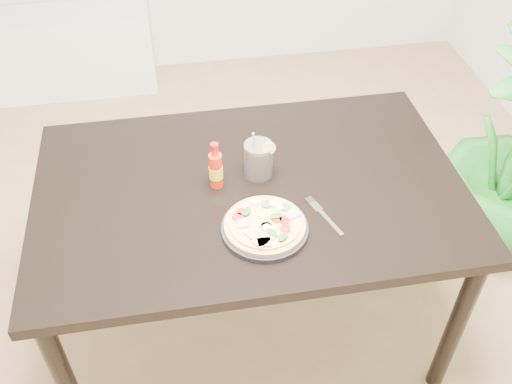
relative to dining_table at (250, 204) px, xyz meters
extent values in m
plane|color=#9E7A51|center=(-0.21, -0.12, -0.67)|extent=(4.50, 4.50, 0.00)
cube|color=black|center=(0.00, 0.00, 0.06)|extent=(1.40, 0.90, 0.04)
cylinder|color=black|center=(0.64, -0.39, -0.31)|extent=(0.06, 0.06, 0.71)
cylinder|color=black|center=(-0.64, 0.39, -0.31)|extent=(0.06, 0.06, 0.71)
cylinder|color=black|center=(0.64, 0.39, -0.31)|extent=(0.06, 0.06, 0.71)
cylinder|color=black|center=(0.01, -0.21, 0.09)|extent=(0.26, 0.26, 0.02)
cylinder|color=tan|center=(0.01, -0.21, 0.11)|extent=(0.24, 0.24, 0.01)
cylinder|color=#F4D76A|center=(0.01, -0.21, 0.12)|extent=(0.21, 0.21, 0.01)
cube|color=pink|center=(-0.02, -0.29, 0.12)|extent=(0.05, 0.05, 0.01)
cube|color=pink|center=(0.01, -0.27, 0.12)|extent=(0.05, 0.05, 0.01)
cube|color=pink|center=(-0.04, -0.25, 0.12)|extent=(0.05, 0.05, 0.01)
cube|color=pink|center=(-0.05, -0.21, 0.12)|extent=(0.04, 0.03, 0.01)
cube|color=pink|center=(-0.01, -0.29, 0.12)|extent=(0.04, 0.04, 0.01)
cube|color=pink|center=(0.10, -0.19, 0.12)|extent=(0.05, 0.05, 0.01)
cylinder|color=red|center=(0.07, -0.25, 0.12)|extent=(0.03, 0.03, 0.01)
cylinder|color=red|center=(0.07, -0.21, 0.12)|extent=(0.03, 0.03, 0.01)
cylinder|color=red|center=(0.05, -0.20, 0.12)|extent=(0.03, 0.03, 0.01)
cylinder|color=red|center=(-0.05, -0.16, 0.12)|extent=(0.03, 0.03, 0.01)
cylinder|color=red|center=(-0.03, -0.26, 0.12)|extent=(0.03, 0.03, 0.01)
cylinder|color=red|center=(-0.07, -0.17, 0.12)|extent=(0.03, 0.03, 0.01)
cylinder|color=#3B7226|center=(0.01, -0.23, 0.12)|extent=(0.03, 0.03, 0.01)
cylinder|color=#3B7226|center=(0.09, -0.16, 0.12)|extent=(0.03, 0.03, 0.01)
cylinder|color=#3B7226|center=(0.03, -0.14, 0.12)|extent=(0.03, 0.03, 0.01)
cylinder|color=#3B7226|center=(0.01, -0.23, 0.12)|extent=(0.03, 0.03, 0.01)
ellipsoid|color=white|center=(0.00, -0.12, 0.12)|extent=(0.03, 0.03, 0.01)
ellipsoid|color=white|center=(0.02, -0.24, 0.12)|extent=(0.03, 0.03, 0.01)
ellipsoid|color=white|center=(0.05, -0.14, 0.12)|extent=(0.03, 0.03, 0.01)
ellipsoid|color=white|center=(0.06, -0.16, 0.12)|extent=(0.03, 0.03, 0.01)
ellipsoid|color=white|center=(0.01, -0.23, 0.12)|extent=(0.03, 0.03, 0.01)
ellipsoid|color=#196B1D|center=(0.05, -0.28, 0.13)|extent=(0.04, 0.04, 0.00)
ellipsoid|color=#196B1D|center=(0.05, -0.20, 0.13)|extent=(0.04, 0.03, 0.00)
ellipsoid|color=#196B1D|center=(0.02, -0.26, 0.13)|extent=(0.04, 0.04, 0.00)
ellipsoid|color=#196B1D|center=(-0.04, -0.16, 0.13)|extent=(0.04, 0.05, 0.00)
cylinder|color=red|center=(-0.11, 0.02, 0.15)|extent=(0.06, 0.06, 0.12)
cylinder|color=yellow|center=(-0.11, 0.02, 0.14)|extent=(0.04, 0.04, 0.04)
cylinder|color=red|center=(-0.11, 0.02, 0.22)|extent=(0.02, 0.02, 0.03)
cylinder|color=red|center=(-0.11, 0.02, 0.24)|extent=(0.02, 0.02, 0.02)
cylinder|color=black|center=(0.04, 0.05, 0.14)|extent=(0.09, 0.09, 0.11)
cylinder|color=silver|center=(0.04, 0.05, 0.14)|extent=(0.09, 0.09, 0.12)
cylinder|color=#F2E059|center=(0.07, 0.03, 0.20)|extent=(0.04, 0.01, 0.04)
cylinder|color=#B2B2B7|center=(0.03, 0.06, 0.18)|extent=(0.03, 0.06, 0.17)
cube|color=silver|center=(0.22, -0.21, 0.09)|extent=(0.05, 0.12, 0.00)
cube|color=silver|center=(0.19, -0.14, 0.09)|extent=(0.04, 0.05, 0.00)
cube|color=silver|center=(0.17, -0.11, 0.09)|extent=(0.01, 0.03, 0.00)
cube|color=silver|center=(0.17, -0.11, 0.09)|extent=(0.01, 0.03, 0.00)
cube|color=silver|center=(0.18, -0.11, 0.09)|extent=(0.01, 0.03, 0.00)
cube|color=silver|center=(0.19, -0.10, 0.09)|extent=(0.01, 0.03, 0.00)
cylinder|color=brown|center=(1.16, 0.25, -0.56)|extent=(0.28, 0.28, 0.22)
cube|color=white|center=(-1.01, 1.95, -0.42)|extent=(1.40, 0.34, 0.50)
camera|label=1|loc=(-0.21, -1.37, 1.33)|focal=40.00mm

